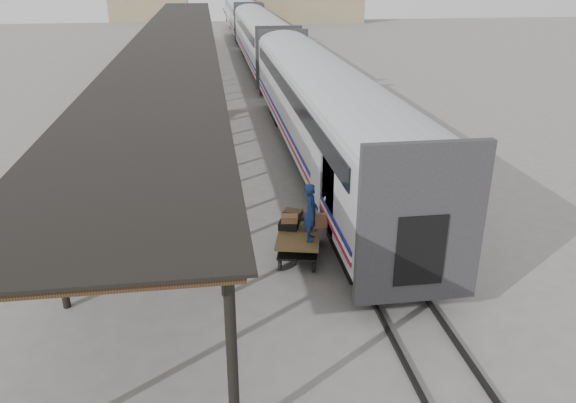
# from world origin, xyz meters

# --- Properties ---
(ground) EXTENTS (160.00, 160.00, 0.00)m
(ground) POSITION_xyz_m (0.00, 0.00, 0.00)
(ground) COLOR slate
(ground) RESTS_ON ground
(train) EXTENTS (3.45, 76.01, 4.01)m
(train) POSITION_xyz_m (3.19, 33.79, 2.69)
(train) COLOR silver
(train) RESTS_ON ground
(canopy) EXTENTS (4.90, 64.30, 4.15)m
(canopy) POSITION_xyz_m (-3.40, 24.00, 4.00)
(canopy) COLOR #422B19
(canopy) RESTS_ON ground
(rails) EXTENTS (1.54, 150.00, 0.12)m
(rails) POSITION_xyz_m (3.20, 34.00, 0.06)
(rails) COLOR black
(rails) RESTS_ON ground
(building_left) EXTENTS (12.00, 8.00, 6.00)m
(building_left) POSITION_xyz_m (-10.00, 82.00, 3.00)
(building_left) COLOR tan
(building_left) RESTS_ON ground
(baggage_cart) EXTENTS (1.77, 2.62, 0.86)m
(baggage_cart) POSITION_xyz_m (0.99, -0.08, 0.65)
(baggage_cart) COLOR brown
(baggage_cart) RESTS_ON ground
(suitcase_stack) EXTENTS (1.42, 1.07, 0.44)m
(suitcase_stack) POSITION_xyz_m (0.96, 0.33, 1.03)
(suitcase_stack) COLOR #323234
(suitcase_stack) RESTS_ON baggage_cart
(luggage_tug) EXTENTS (1.43, 1.86, 1.45)m
(luggage_tug) POSITION_xyz_m (-2.20, 16.70, 0.66)
(luggage_tug) COLOR maroon
(luggage_tug) RESTS_ON ground
(porter) EXTENTS (0.54, 0.70, 1.73)m
(porter) POSITION_xyz_m (1.20, -0.73, 1.72)
(porter) COLOR navy
(porter) RESTS_ON baggage_cart
(pedestrian) EXTENTS (1.00, 0.66, 1.57)m
(pedestrian) POSITION_xyz_m (-3.58, 13.17, 0.79)
(pedestrian) COLOR black
(pedestrian) RESTS_ON ground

